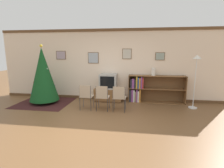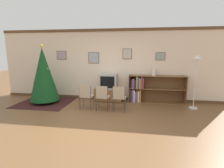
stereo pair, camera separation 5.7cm
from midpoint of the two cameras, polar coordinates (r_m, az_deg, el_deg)
ground_plane at (r=4.64m, az=-6.27°, el=-13.22°), size 24.00×24.00×0.00m
wall_back at (r=6.77m, az=-1.00°, el=6.25°), size 8.78×0.11×2.70m
area_rug at (r=6.96m, az=-21.22°, el=-5.65°), size 1.88×1.76×0.01m
christmas_tree at (r=6.76m, az=-21.82°, el=2.93°), size 1.04×1.04×2.10m
tv_console at (r=6.64m, az=-1.46°, el=-3.52°), size 1.03×0.50×0.49m
television at (r=6.53m, az=-1.49°, el=0.90°), size 0.63×0.48×0.55m
folding_chair_left at (r=5.66m, az=-8.78°, el=-3.80°), size 0.40×0.40×0.82m
folding_chair_center at (r=5.52m, az=-3.47°, el=-4.04°), size 0.40×0.40×0.82m
folding_chair_right at (r=5.44m, az=2.06°, el=-4.25°), size 0.40×0.40×0.82m
bookshelf at (r=6.57m, az=10.73°, el=-1.65°), size 2.03×0.36×1.00m
vase at (r=6.49m, az=13.13°, el=3.96°), size 0.14×0.14×0.28m
standing_lamp at (r=6.23m, az=25.55°, el=4.79°), size 0.28×0.28×1.75m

